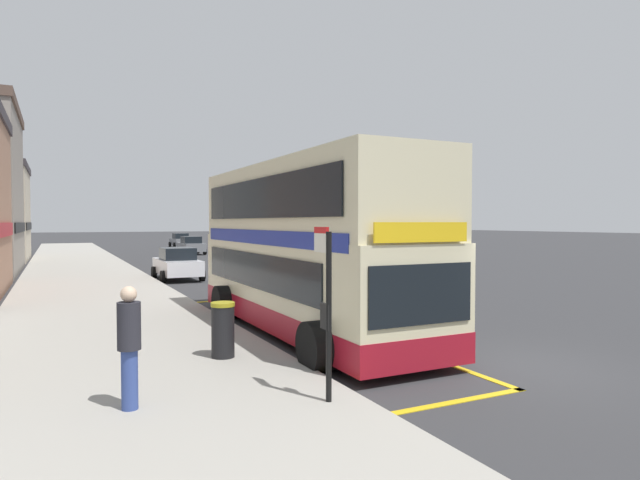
% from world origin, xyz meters
% --- Properties ---
extents(ground_plane, '(260.00, 260.00, 0.00)m').
position_xyz_m(ground_plane, '(0.00, 32.00, 0.00)').
color(ground_plane, '#333335').
extents(pavement_near, '(6.00, 76.00, 0.14)m').
position_xyz_m(pavement_near, '(-7.00, 32.00, 0.07)').
color(pavement_near, '#A39E93').
rests_on(pavement_near, ground).
extents(double_decker_bus, '(3.28, 10.15, 4.40)m').
position_xyz_m(double_decker_bus, '(-2.46, 5.12, 2.06)').
color(double_decker_bus, beige).
rests_on(double_decker_bus, ground).
extents(bus_bay_markings, '(2.88, 12.73, 0.01)m').
position_xyz_m(bus_bay_markings, '(-2.56, 5.25, 0.01)').
color(bus_bay_markings, gold).
rests_on(bus_bay_markings, ground).
extents(bus_stop_sign, '(0.09, 0.51, 2.69)m').
position_xyz_m(bus_stop_sign, '(-4.60, -0.39, 1.72)').
color(bus_stop_sign, black).
rests_on(bus_stop_sign, pavement_near).
extents(parked_car_grey_behind, '(2.09, 4.20, 1.62)m').
position_xyz_m(parked_car_grey_behind, '(2.63, 40.83, 0.80)').
color(parked_car_grey_behind, slate).
rests_on(parked_car_grey_behind, ground).
extents(parked_car_grey_kerbside, '(2.09, 4.20, 1.62)m').
position_xyz_m(parked_car_grey_kerbside, '(4.58, 54.90, 0.80)').
color(parked_car_grey_kerbside, slate).
rests_on(parked_car_grey_kerbside, ground).
extents(parked_car_white_ahead, '(2.09, 4.20, 1.62)m').
position_xyz_m(parked_car_white_ahead, '(-2.84, 19.67, 0.80)').
color(parked_car_white_ahead, silver).
rests_on(parked_car_white_ahead, ground).
extents(pedestrian_waiting_near_sign, '(0.34, 0.34, 1.82)m').
position_xyz_m(pedestrian_waiting_near_sign, '(-7.39, 0.53, 1.14)').
color(pedestrian_waiting_near_sign, '#33478C').
rests_on(pedestrian_waiting_near_sign, pavement_near).
extents(litter_bin, '(0.49, 0.49, 1.13)m').
position_xyz_m(litter_bin, '(-5.30, 2.90, 0.71)').
color(litter_bin, black).
rests_on(litter_bin, pavement_near).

